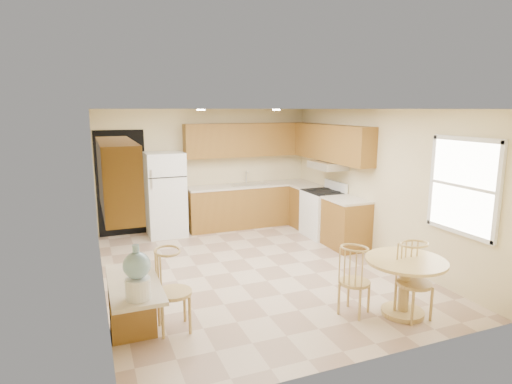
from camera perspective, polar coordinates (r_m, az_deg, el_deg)
name	(u,v)px	position (r m, az deg, el deg)	size (l,w,h in m)	color
floor	(255,269)	(6.89, -0.19, -10.25)	(5.50, 5.50, 0.00)	tan
ceiling	(254,109)	(6.42, -0.21, 11.01)	(4.50, 5.50, 0.02)	white
wall_back	(207,169)	(9.12, -6.57, 3.08)	(4.50, 0.02, 2.50)	beige
wall_front	(361,244)	(4.19, 13.87, -6.73)	(4.50, 0.02, 2.50)	beige
wall_left	(99,204)	(6.10, -20.25, -1.50)	(0.02, 5.50, 2.50)	beige
wall_right	(376,183)	(7.65, 15.68, 1.20)	(0.02, 5.50, 2.50)	beige
doorway	(121,184)	(8.85, -17.51, 1.08)	(0.90, 0.02, 2.10)	black
base_cab_back	(251,206)	(9.26, -0.73, -1.86)	(2.75, 0.60, 0.87)	brown
counter_back	(250,185)	(9.17, -0.74, 0.92)	(2.75, 0.63, 0.04)	beige
base_cab_right_a	(308,207)	(9.17, 6.90, -2.06)	(0.60, 0.59, 0.87)	brown
counter_right_a	(308,186)	(9.08, 6.96, 0.74)	(0.63, 0.59, 0.04)	beige
base_cab_right_b	(346,224)	(7.97, 11.91, -4.24)	(0.60, 0.80, 0.87)	brown
counter_right_b	(347,200)	(7.86, 12.04, -1.04)	(0.63, 0.80, 0.04)	beige
upper_cab_back	(248,140)	(9.17, -1.06, 6.97)	(2.75, 0.33, 0.70)	brown
upper_cab_right	(331,143)	(8.47, 10.02, 6.46)	(0.33, 2.42, 0.70)	brown
upper_cab_left	(118,176)	(4.43, -17.97, 2.01)	(0.33, 1.40, 0.70)	brown
sink	(249,184)	(9.15, -0.89, 1.04)	(0.78, 0.44, 0.01)	silver
range_hood	(328,165)	(8.45, 9.54, 3.53)	(0.50, 0.76, 0.14)	silver
desk_pedestal	(132,304)	(5.14, -16.21, -14.10)	(0.48, 0.42, 0.72)	brown
desk_top	(134,284)	(4.63, -15.98, -11.66)	(0.50, 1.20, 0.04)	beige
window	(463,186)	(6.25, 25.93, 0.68)	(0.06, 1.12, 1.30)	white
can_light_a	(201,110)	(7.41, -7.36, 10.82)	(0.14, 0.14, 0.02)	white
can_light_b	(276,110)	(7.88, 2.73, 10.90)	(0.14, 0.14, 0.02)	white
refrigerator	(166,194)	(8.65, -11.97, -0.31)	(0.74, 0.72, 1.67)	white
stove	(323,213)	(8.58, 8.91, -2.79)	(0.65, 0.76, 1.09)	white
dining_table	(405,279)	(5.62, 19.22, -10.86)	(0.97, 0.97, 0.72)	tan
chair_table_a	(359,276)	(5.39, 13.57, -10.79)	(0.38, 0.49, 0.86)	tan
chair_table_b	(420,277)	(5.48, 21.07, -10.48)	(0.41, 0.41, 0.92)	tan
chair_desk	(175,285)	(4.93, -10.81, -12.08)	(0.42, 0.54, 0.96)	tan
water_crock	(137,274)	(4.15, -15.55, -10.55)	(0.25, 0.25, 0.52)	white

